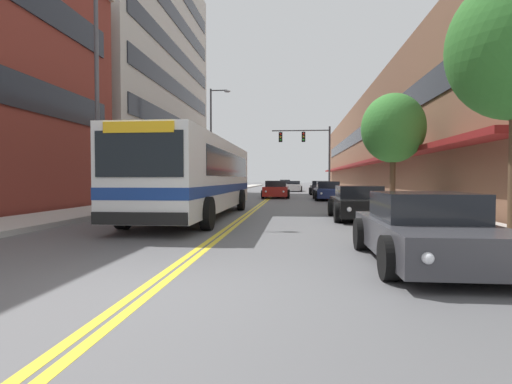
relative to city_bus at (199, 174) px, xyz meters
name	(u,v)px	position (x,y,z in m)	size (l,w,h in m)	color
ground_plane	(276,193)	(1.87, 26.40, -1.70)	(240.00, 240.00, 0.00)	#565659
sidewalk_left	(212,192)	(-5.05, 26.40, -1.62)	(2.85, 106.00, 0.17)	#B2ADA5
sidewalk_right	(342,193)	(8.80, 26.40, -1.62)	(2.85, 106.00, 0.17)	#B2ADA5
centre_line	(276,193)	(1.87, 26.40, -1.70)	(0.34, 106.00, 0.01)	yellow
office_tower_left	(114,74)	(-12.71, 19.65, 9.46)	(12.08, 23.77, 22.34)	#BCB7AD
storefront_row_right	(398,146)	(14.46, 26.40, 3.17)	(9.10, 68.00, 9.76)	brown
city_bus	(199,174)	(0.00, 0.00, 0.00)	(2.89, 12.25, 3.00)	silver
car_silver_parked_left_near	(229,189)	(-2.51, 22.31, -1.13)	(2.12, 4.86, 1.21)	#B7B7BC
car_dark_grey_parked_right_foreground	(426,230)	(6.25, -8.40, -1.11)	(2.15, 4.35, 1.28)	#38383D
car_charcoal_parked_right_mid	(320,188)	(6.28, 23.26, -1.08)	(1.97, 4.15, 1.32)	#232328
car_navy_parked_right_far	(328,191)	(6.27, 13.42, -1.08)	(2.03, 4.73, 1.34)	#19234C
car_black_parked_right_end	(359,203)	(6.30, -0.48, -1.11)	(2.08, 4.18, 1.26)	black
car_white_moving_lead	(293,186)	(3.71, 33.17, -1.10)	(2.09, 4.86, 1.27)	white
car_red_moving_second	(276,190)	(2.39, 16.04, -1.06)	(2.15, 4.33, 1.37)	maroon
car_slate_blue_moving_third	(285,185)	(2.42, 44.70, -1.07)	(2.01, 4.17, 1.38)	#475675
traffic_signal_mast	(310,147)	(5.24, 21.65, 2.82)	(5.43, 0.38, 6.38)	#47474C
street_lamp_left_near	(107,82)	(-3.05, -1.62, 3.40)	(2.75, 0.28, 8.57)	#47474C
street_lamp_left_far	(213,134)	(-3.23, 18.56, 3.69)	(1.82, 0.28, 9.36)	#47474C
street_tree_right_mid	(393,128)	(8.42, 3.28, 2.17)	(2.91, 2.91, 5.32)	brown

